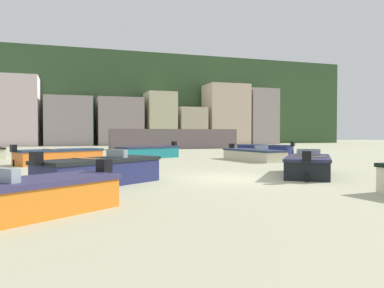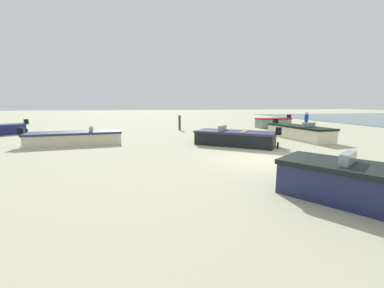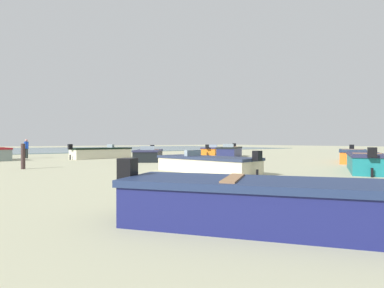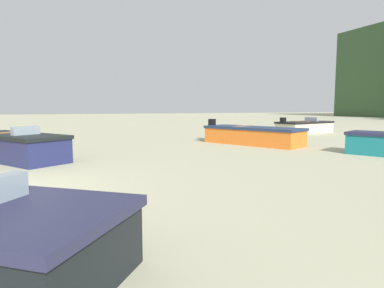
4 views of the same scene
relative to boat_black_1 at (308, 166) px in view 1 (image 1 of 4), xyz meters
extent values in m
plane|color=#B1B08D|center=(-3.52, -0.04, -0.42)|extent=(160.00, 160.00, 0.00)
cube|color=#34502E|center=(-3.52, 65.96, 7.37)|extent=(90.00, 32.00, 15.58)
cube|color=slate|center=(2.34, 29.96, 0.74)|extent=(15.11, 2.40, 2.33)
cube|color=silver|center=(-17.11, 47.44, 4.65)|extent=(6.82, 6.95, 10.14)
cube|color=#9E9093|center=(-9.57, 46.52, 3.26)|extent=(6.86, 5.12, 7.36)
cube|color=#9E8F8D|center=(-1.97, 46.95, 3.26)|extent=(6.87, 5.98, 7.36)
cube|color=beige|center=(4.51, 46.86, 3.79)|extent=(4.53, 5.79, 8.43)
cube|color=beige|center=(9.61, 46.54, 2.62)|extent=(4.52, 5.16, 6.08)
cube|color=beige|center=(16.04, 46.62, 4.65)|extent=(6.99, 5.31, 10.13)
cube|color=#A49895|center=(22.41, 46.58, 4.36)|extent=(5.09, 5.22, 9.57)
cube|color=black|center=(0.01, 0.01, -0.07)|extent=(3.90, 4.49, 0.70)
cube|color=#262745|center=(0.01, 0.01, 0.33)|extent=(4.03, 4.62, 0.12)
cube|color=black|center=(-1.38, -1.89, 0.51)|extent=(0.42, 0.41, 0.40)
cylinder|color=black|center=(-1.38, -1.89, -0.25)|extent=(0.14, 0.14, 0.35)
cube|color=#8C9EA8|center=(0.45, 0.62, 0.53)|extent=(0.93, 0.75, 0.28)
cube|color=#906C4F|center=(-0.31, -0.43, 0.38)|extent=(1.29, 1.03, 0.08)
cube|color=orange|center=(-10.12, 9.93, -0.05)|extent=(5.06, 3.66, 0.74)
cube|color=#1F304D|center=(-10.12, 9.93, 0.38)|extent=(5.19, 3.77, 0.12)
cube|color=black|center=(-12.45, 8.74, 0.56)|extent=(0.40, 0.41, 0.40)
cylinder|color=black|center=(-12.45, 8.74, -0.24)|extent=(0.13, 0.13, 0.37)
cube|color=#976D50|center=(-10.66, 9.65, 0.43)|extent=(0.84, 1.34, 0.08)
cube|color=navy|center=(-8.59, -0.35, -0.02)|extent=(4.46, 3.79, 0.80)
cube|color=black|center=(-8.59, -0.35, 0.44)|extent=(4.59, 3.91, 0.12)
cube|color=black|center=(-10.52, -1.73, 0.62)|extent=(0.41, 0.42, 0.40)
cylinder|color=black|center=(-10.52, -1.73, -0.22)|extent=(0.14, 0.14, 0.40)
cube|color=#8C9EA8|center=(-7.96, 0.09, 0.64)|extent=(0.69, 0.86, 0.28)
cube|color=#9A6A44|center=(-9.04, -0.67, 0.49)|extent=(0.95, 1.19, 0.08)
cube|color=#187279|center=(-4.13, 13.34, -0.05)|extent=(4.84, 3.48, 0.75)
cube|color=#242644|center=(-4.13, 13.34, 0.39)|extent=(4.97, 3.60, 0.12)
cube|color=black|center=(-1.87, 14.57, 0.57)|extent=(0.40, 0.42, 0.40)
cylinder|color=black|center=(-1.87, 14.57, -0.23)|extent=(0.14, 0.14, 0.38)
cube|color=#936849|center=(-3.60, 13.63, 0.44)|extent=(0.77, 1.13, 0.08)
cube|color=orange|center=(-10.35, -4.92, -0.09)|extent=(3.79, 3.32, 0.67)
cube|color=#302C51|center=(-10.35, -4.92, 0.31)|extent=(3.91, 3.44, 0.12)
cube|color=black|center=(-8.75, -3.76, 0.49)|extent=(0.41, 0.42, 0.40)
cylinder|color=black|center=(-8.75, -3.76, -0.25)|extent=(0.14, 0.14, 0.33)
cube|color=#8C9EA8|center=(-10.86, -5.29, 0.51)|extent=(0.69, 0.84, 0.28)
cube|color=beige|center=(2.08, 9.08, -0.11)|extent=(2.28, 5.24, 0.61)
cube|color=#26304B|center=(2.08, 9.08, 0.25)|extent=(2.38, 5.35, 0.12)
cube|color=black|center=(1.69, 11.77, 0.43)|extent=(0.36, 0.32, 0.40)
cylinder|color=black|center=(1.69, 11.77, -0.27)|extent=(0.11, 0.11, 0.31)
cube|color=#8C9EA8|center=(2.20, 8.21, 0.45)|extent=(0.96, 0.33, 0.28)
cube|color=navy|center=(7.13, 16.74, -0.09)|extent=(4.02, 4.75, 0.67)
cube|color=navy|center=(7.13, 16.74, 0.31)|extent=(4.14, 4.88, 0.12)
cube|color=black|center=(8.66, 14.64, 0.49)|extent=(0.42, 0.41, 0.40)
cylinder|color=black|center=(8.66, 14.64, -0.25)|extent=(0.14, 0.14, 0.34)
cube|color=#956C49|center=(7.48, 16.25, 0.36)|extent=(1.13, 0.91, 0.08)
camera|label=1|loc=(-9.62, -13.80, 1.34)|focal=35.78mm
camera|label=2|loc=(-12.84, 4.84, 1.94)|focal=22.32mm
camera|label=3|loc=(11.21, 20.00, 1.01)|focal=28.97mm
camera|label=4|loc=(4.49, 1.49, 1.44)|focal=31.75mm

